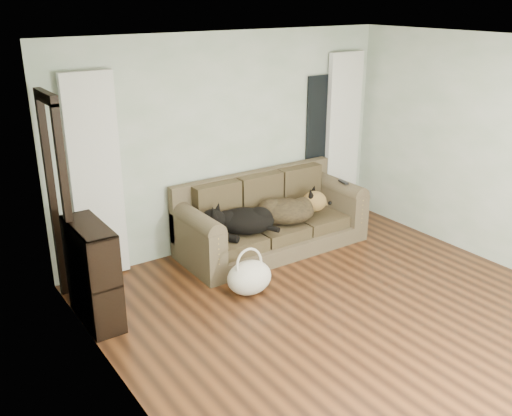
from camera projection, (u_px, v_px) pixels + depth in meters
floor at (367, 327)px, 5.46m from camera, size 5.00×5.00×0.00m
ceiling at (390, 46)px, 4.54m from camera, size 5.00×5.00×0.00m
wall_back at (228, 142)px, 6.94m from camera, size 4.50×0.04×2.60m
wall_left at (138, 263)px, 3.82m from camera, size 0.04×5.00×2.60m
curtain_left at (96, 179)px, 6.04m from camera, size 0.55×0.08×2.25m
curtain_right at (343, 136)px, 7.88m from camera, size 0.55×0.08×2.25m
window_pane at (322, 120)px, 7.64m from camera, size 0.50×0.03×1.20m
door_casing at (60, 208)px, 5.52m from camera, size 0.07×0.60×2.10m
sofa at (273, 215)px, 6.99m from camera, size 2.34×1.01×0.96m
dog_black_lab at (241, 222)px, 6.68m from camera, size 0.86×0.79×0.30m
dog_shepherd at (288, 211)px, 7.00m from camera, size 0.91×0.86×0.33m
tv_remote at (343, 182)px, 7.30m from camera, size 0.08×0.18×0.02m
tote_bag at (249, 279)px, 6.03m from camera, size 0.58×0.50×0.36m
bookshelf at (93, 273)px, 5.42m from camera, size 0.39×0.83×1.00m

